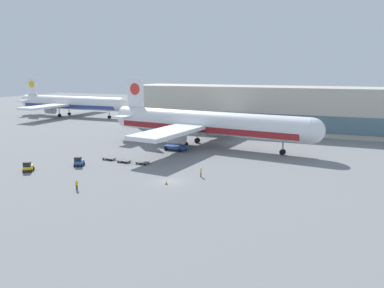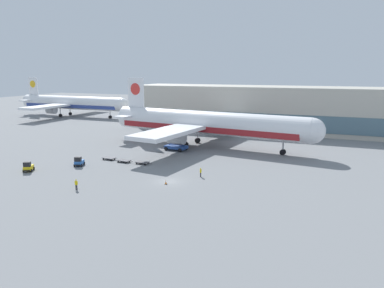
# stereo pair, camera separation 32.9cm
# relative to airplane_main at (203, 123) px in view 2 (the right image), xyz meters

# --- Properties ---
(ground_plane) EXTENTS (400.00, 400.00, 0.00)m
(ground_plane) POSITION_rel_airplane_main_xyz_m (5.36, -31.16, -5.84)
(ground_plane) COLOR slate
(terminal_building) EXTENTS (90.00, 18.20, 14.00)m
(terminal_building) POSITION_rel_airplane_main_xyz_m (10.52, 32.75, 1.15)
(terminal_building) COLOR #BCB7A8
(terminal_building) RESTS_ON ground_plane
(airplane_main) EXTENTS (57.96, 48.61, 17.00)m
(airplane_main) POSITION_rel_airplane_main_xyz_m (0.00, 0.00, 0.00)
(airplane_main) COLOR white
(airplane_main) RESTS_ON ground_plane
(airplane_distant) EXTENTS (54.59, 45.16, 15.99)m
(airplane_distant) POSITION_rel_airplane_main_xyz_m (-73.45, 37.70, -0.35)
(airplane_distant) COLOR white
(airplane_distant) RESTS_ON ground_plane
(scissor_lift_loader) EXTENTS (5.52, 3.91, 5.24)m
(scissor_lift_loader) POSITION_rel_airplane_main_xyz_m (-4.33, -7.01, -3.83)
(scissor_lift_loader) COLOR #284C99
(scissor_lift_loader) RESTS_ON ground_plane
(baggage_tug_foreground) EXTENTS (2.29, 2.77, 2.00)m
(baggage_tug_foreground) POSITION_rel_airplane_main_xyz_m (-16.13, -28.41, -4.96)
(baggage_tug_foreground) COLOR #2D66B7
(baggage_tug_foreground) RESTS_ON ground_plane
(baggage_tug_mid) EXTENTS (2.50, 2.81, 2.00)m
(baggage_tug_mid) POSITION_rel_airplane_main_xyz_m (-22.38, -35.49, -4.96)
(baggage_tug_mid) COLOR yellow
(baggage_tug_mid) RESTS_ON ground_plane
(baggage_dolly_lead) EXTENTS (3.75, 1.72, 0.48)m
(baggage_dolly_lead) POSITION_rel_airplane_main_xyz_m (-13.63, -21.60, -5.45)
(baggage_dolly_lead) COLOR #56565B
(baggage_dolly_lead) RESTS_ON ground_plane
(baggage_dolly_second) EXTENTS (3.75, 1.72, 0.48)m
(baggage_dolly_second) POSITION_rel_airplane_main_xyz_m (-9.42, -22.34, -5.45)
(baggage_dolly_second) COLOR #56565B
(baggage_dolly_second) RESTS_ON ground_plane
(baggage_dolly_third) EXTENTS (3.75, 1.72, 0.48)m
(baggage_dolly_third) POSITION_rel_airplane_main_xyz_m (-5.05, -22.16, -5.45)
(baggage_dolly_third) COLOR #56565B
(baggage_dolly_third) RESTS_ON ground_plane
(ground_crew_near) EXTENTS (0.25, 0.57, 1.71)m
(ground_crew_near) POSITION_rel_airplane_main_xyz_m (9.50, -26.44, -4.84)
(ground_crew_near) COLOR black
(ground_crew_near) RESTS_ON ground_plane
(ground_crew_far) EXTENTS (0.57, 0.24, 1.77)m
(ground_crew_far) POSITION_rel_airplane_main_xyz_m (-6.42, -41.07, -4.79)
(ground_crew_far) COLOR black
(ground_crew_far) RESTS_ON ground_plane
(traffic_cone_near) EXTENTS (0.40, 0.40, 0.77)m
(traffic_cone_near) POSITION_rel_airplane_main_xyz_m (5.61, -32.78, -5.46)
(traffic_cone_near) COLOR black
(traffic_cone_near) RESTS_ON ground_plane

